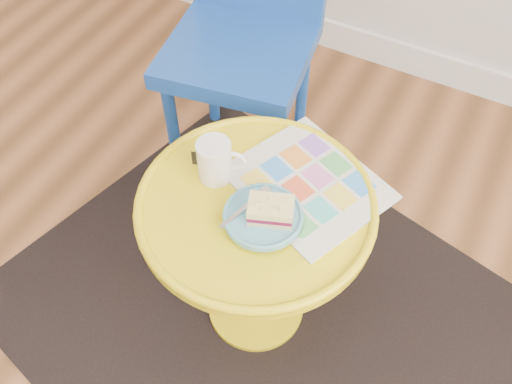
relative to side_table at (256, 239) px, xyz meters
The scene contains 8 objects.
rug 0.35m from the side_table, ahead, with size 1.30×1.10×0.01m, color black.
side_table is the anchor object (origin of this frame).
chair 0.64m from the side_table, 120.46° to the left, with size 0.45×0.45×0.89m.
newspaper 0.19m from the side_table, 53.13° to the left, with size 0.31×0.27×0.01m, color silver.
mug 0.22m from the side_table, 165.99° to the left, with size 0.11×0.08×0.10m.
plate 0.16m from the side_table, 45.09° to the right, with size 0.17×0.17×0.02m.
cake_slice 0.19m from the side_table, 31.08° to the right, with size 0.11×0.09×0.04m.
fork 0.17m from the side_table, 98.01° to the right, with size 0.05×0.14×0.00m.
Camera 1 is at (0.85, 0.16, 1.47)m, focal length 40.00 mm.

